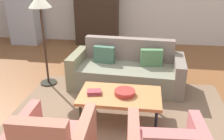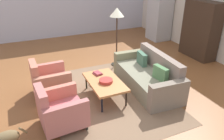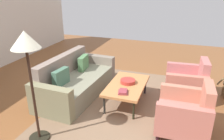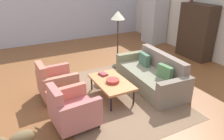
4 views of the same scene
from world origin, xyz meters
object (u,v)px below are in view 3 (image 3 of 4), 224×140
object	(u,v)px
floor_lamp	(27,51)
couch	(75,82)
fruit_bowl	(128,81)
book_stack	(123,92)
armchair_left	(187,114)
armchair_right	(188,84)
coffee_table	(127,86)

from	to	relation	value
floor_lamp	couch	bearing A→B (deg)	6.89
fruit_bowl	book_stack	distance (m)	0.45
armchair_left	floor_lamp	xyz separation A→B (m)	(-0.93, 2.17, 1.10)
fruit_bowl	book_stack	bearing A→B (deg)	-175.96
floor_lamp	armchair_left	bearing A→B (deg)	-66.80
couch	armchair_left	xyz separation A→B (m)	(-0.60, -2.35, 0.06)
couch	armchair_right	bearing A→B (deg)	107.27
armchair_left	fruit_bowl	bearing A→B (deg)	58.71
couch	floor_lamp	xyz separation A→B (m)	(-1.53, -0.19, 1.16)
fruit_bowl	coffee_table	bearing A→B (deg)	180.00
couch	floor_lamp	size ratio (longest dim) A/B	1.25
couch	coffee_table	size ratio (longest dim) A/B	1.79
couch	fruit_bowl	distance (m)	1.20
coffee_table	book_stack	distance (m)	0.38
coffee_table	armchair_left	bearing A→B (deg)	-117.16
armchair_left	floor_lamp	world-z (taller)	floor_lamp
armchair_left	fruit_bowl	size ratio (longest dim) A/B	2.90
fruit_bowl	book_stack	world-z (taller)	fruit_bowl
armchair_right	floor_lamp	bearing A→B (deg)	130.29
couch	book_stack	xyz separation A→B (m)	(-0.38, -1.22, 0.15)
coffee_table	book_stack	bearing A→B (deg)	-175.22
couch	coffee_table	bearing A→B (deg)	92.74
coffee_table	floor_lamp	xyz separation A→B (m)	(-1.53, 1.00, 1.06)
armchair_right	fruit_bowl	size ratio (longest dim) A/B	2.90
book_stack	coffee_table	bearing A→B (deg)	4.78
armchair_left	book_stack	xyz separation A→B (m)	(0.22, 1.13, 0.10)
coffee_table	armchair_right	size ratio (longest dim) A/B	1.36
couch	book_stack	world-z (taller)	couch
fruit_bowl	armchair_left	bearing A→B (deg)	-119.81
couch	book_stack	size ratio (longest dim) A/B	8.83
coffee_table	armchair_right	distance (m)	1.31
armchair_left	floor_lamp	bearing A→B (deg)	111.72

